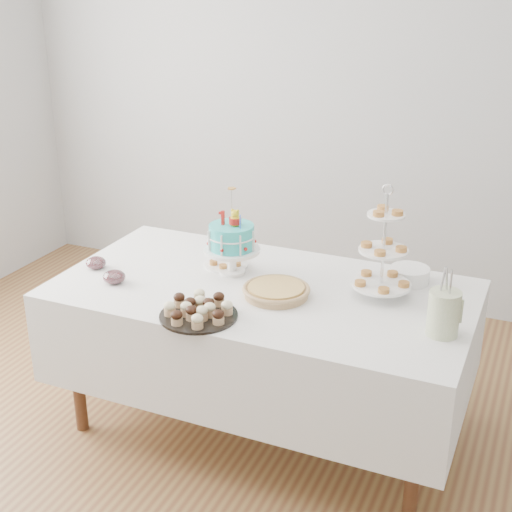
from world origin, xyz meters
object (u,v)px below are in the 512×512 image
at_px(jam_bowl_b, 114,277).
at_px(utensil_pitcher, 444,311).
at_px(table, 262,331).
at_px(pie, 276,291).
at_px(plate_stack, 410,275).
at_px(birthday_cake, 232,251).
at_px(jam_bowl_a, 96,263).
at_px(tiered_stand, 383,251).
at_px(pastry_plate, 226,263).
at_px(cupcake_tray, 198,309).

xyz_separation_m(jam_bowl_b, utensil_pitcher, (1.50, 0.10, 0.07)).
distance_m(table, utensil_pitcher, 0.91).
bearing_deg(pie, plate_stack, 37.58).
bearing_deg(plate_stack, birthday_cake, -163.61).
bearing_deg(table, plate_stack, 28.92).
xyz_separation_m(jam_bowl_a, jam_bowl_b, (0.18, -0.11, 0.00)).
bearing_deg(jam_bowl_b, tiered_stand, 16.97).
xyz_separation_m(pastry_plate, jam_bowl_b, (-0.39, -0.39, 0.02)).
bearing_deg(cupcake_tray, birthday_cake, 98.36).
distance_m(pie, jam_bowl_a, 0.93).
bearing_deg(jam_bowl_b, pastry_plate, 45.16).
relative_size(plate_stack, jam_bowl_b, 1.74).
height_order(tiered_stand, pastry_plate, tiered_stand).
distance_m(jam_bowl_a, utensil_pitcher, 1.68).
distance_m(jam_bowl_b, utensil_pitcher, 1.50).
xyz_separation_m(plate_stack, utensil_pitcher, (0.23, -0.46, 0.07)).
bearing_deg(birthday_cake, pastry_plate, 132.60).
xyz_separation_m(birthday_cake, jam_bowl_b, (-0.45, -0.33, -0.08)).
bearing_deg(pastry_plate, tiered_stand, -2.42).
height_order(jam_bowl_a, jam_bowl_b, jam_bowl_b).
xyz_separation_m(cupcake_tray, utensil_pitcher, (0.97, 0.26, 0.07)).
bearing_deg(tiered_stand, pie, -155.97).
distance_m(table, tiered_stand, 0.70).
relative_size(table, plate_stack, 10.43).
distance_m(cupcake_tray, jam_bowl_b, 0.55).
bearing_deg(utensil_pitcher, pastry_plate, 154.46).
relative_size(tiered_stand, jam_bowl_b, 4.96).
relative_size(table, jam_bowl_a, 19.48).
relative_size(tiered_stand, utensil_pitcher, 1.81).
xyz_separation_m(birthday_cake, jam_bowl_a, (-0.64, -0.21, -0.09)).
bearing_deg(pastry_plate, cupcake_tray, -76.18).
bearing_deg(pastry_plate, jam_bowl_b, -134.84).
distance_m(birthday_cake, cupcake_tray, 0.49).
distance_m(table, birthday_cake, 0.41).
height_order(birthday_cake, cupcake_tray, birthday_cake).
xyz_separation_m(table, pastry_plate, (-0.27, 0.16, 0.24)).
bearing_deg(table, pie, -33.02).
bearing_deg(jam_bowl_a, table, 7.89).
relative_size(table, pie, 6.27).
relative_size(pie, utensil_pitcher, 1.06).
bearing_deg(jam_bowl_a, tiered_stand, 10.29).
relative_size(tiered_stand, plate_stack, 2.84).
bearing_deg(jam_bowl_a, cupcake_tray, -20.57).
height_order(jam_bowl_a, utensil_pitcher, utensil_pitcher).
xyz_separation_m(birthday_cake, plate_stack, (0.81, 0.24, -0.08)).
height_order(cupcake_tray, pastry_plate, cupcake_tray).
xyz_separation_m(birthday_cake, cupcake_tray, (0.07, -0.48, -0.08)).
relative_size(pie, pastry_plate, 1.42).
xyz_separation_m(cupcake_tray, jam_bowl_b, (-0.53, 0.15, -0.01)).
relative_size(birthday_cake, tiered_stand, 0.80).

